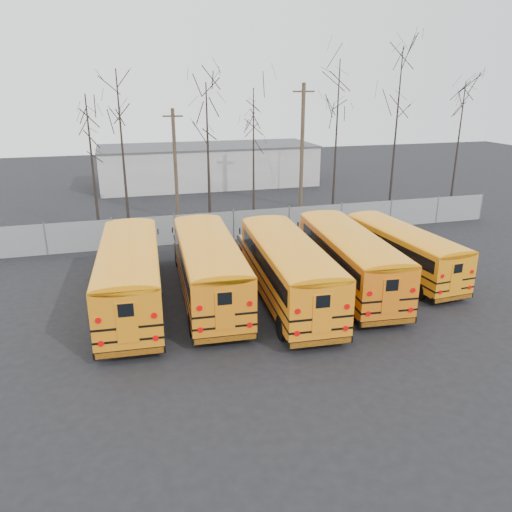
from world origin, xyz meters
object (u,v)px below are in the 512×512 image
object	(u,v)px
bus_d	(348,255)
bus_e	(401,247)
utility_pole_right	(302,145)
bus_c	(287,265)
bus_b	(208,263)
bus_a	(130,270)
utility_pole_left	(175,165)

from	to	relation	value
bus_d	bus_e	bearing A→B (deg)	19.35
bus_e	utility_pole_right	world-z (taller)	utility_pole_right
bus_c	bus_d	world-z (taller)	bus_c
bus_b	bus_e	xyz separation A→B (m)	(10.81, 0.39, -0.25)
bus_a	bus_e	xyz separation A→B (m)	(14.52, 0.43, -0.28)
bus_b	bus_d	world-z (taller)	bus_b
bus_a	utility_pole_right	world-z (taller)	utility_pole_right
bus_d	utility_pole_right	xyz separation A→B (m)	(4.18, 17.91, 3.41)
bus_a	bus_b	xyz separation A→B (m)	(3.71, 0.04, -0.02)
bus_b	bus_c	distance (m)	3.81
bus_c	utility_pole_left	world-z (taller)	utility_pole_left
bus_a	bus_e	bearing A→B (deg)	5.31
bus_c	bus_a	bearing A→B (deg)	173.94
bus_e	utility_pole_right	size ratio (longest dim) A/B	0.99
bus_d	utility_pole_left	xyz separation A→B (m)	(-6.69, 16.15, 2.49)
bus_e	bus_c	bearing A→B (deg)	-171.04
bus_b	utility_pole_left	size ratio (longest dim) A/B	1.38
utility_pole_right	utility_pole_left	bearing A→B (deg)	-165.56
utility_pole_left	utility_pole_right	distance (m)	11.04
bus_b	bus_c	world-z (taller)	bus_c
bus_d	utility_pole_left	size ratio (longest dim) A/B	1.36
bus_e	utility_pole_left	bearing A→B (deg)	120.16
utility_pole_right	bus_b	bearing A→B (deg)	-117.92
bus_a	bus_c	xyz separation A→B (m)	(7.30, -1.25, -0.01)
bus_a	utility_pole_right	xyz separation A→B (m)	(15.04, 17.38, 3.34)
bus_b	bus_e	size ratio (longest dim) A/B	1.15
utility_pole_left	bus_a	bearing A→B (deg)	-94.72
bus_b	bus_a	bearing A→B (deg)	-176.06
bus_b	bus_d	xyz separation A→B (m)	(7.15, -0.57, -0.04)
bus_d	bus_b	bearing A→B (deg)	-179.83
bus_d	utility_pole_right	world-z (taller)	utility_pole_right
bus_d	bus_e	xyz separation A→B (m)	(3.66, 0.96, -0.22)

